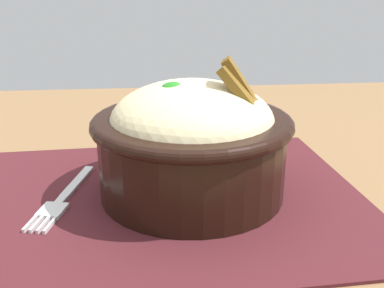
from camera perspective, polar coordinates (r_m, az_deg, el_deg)
table at (r=0.49m, az=-2.27°, el=-13.27°), size 1.36×0.92×0.75m
placemat at (r=0.43m, az=-4.20°, el=-7.06°), size 0.41×0.31×0.00m
bowl at (r=0.42m, az=-0.01°, el=0.70°), size 0.19×0.19×0.13m
fork at (r=0.44m, az=-16.32°, el=-6.76°), size 0.04×0.13×0.00m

